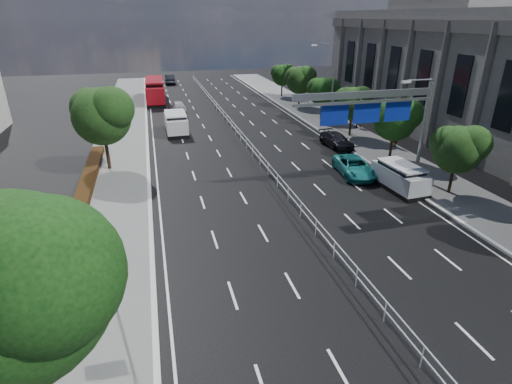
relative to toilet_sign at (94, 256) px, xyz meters
name	(u,v)px	position (x,y,z in m)	size (l,w,h in m)	color
ground	(347,276)	(10.95, 0.00, -2.94)	(160.00, 160.00, 0.00)	black
sidewalk_near	(92,317)	(-0.55, 0.00, -2.87)	(5.00, 140.00, 0.14)	slate
kerb_near	(154,307)	(1.95, 0.00, -2.87)	(0.25, 140.00, 0.15)	silver
kerb_far	(503,249)	(19.95, 0.00, -2.87)	(0.25, 140.00, 0.15)	silver
median_fence	(242,138)	(10.95, 22.50, -2.42)	(0.05, 85.00, 1.02)	silver
hedge_near	(64,253)	(-2.35, 5.00, -2.58)	(1.00, 36.00, 0.44)	black
toilet_sign	(94,256)	(0.00, 0.00, 0.00)	(1.62, 0.18, 4.34)	gray
overhead_gantry	(378,108)	(17.69, 10.05, 2.66)	(10.24, 0.38, 7.45)	gray
streetlight_far	(331,79)	(21.46, 26.00, 2.27)	(2.78, 2.40, 9.00)	gray
civic_hall	(465,70)	(34.67, 22.00, 3.33)	(14.40, 36.00, 14.35)	slate
near_tree_big	(11,280)	(-1.17, -4.53, 2.33)	(5.72, 5.33, 7.71)	black
near_tree_back	(102,113)	(-0.99, 17.97, 1.67)	(4.84, 4.51, 6.69)	black
far_tree_c	(459,147)	(22.20, 6.98, 0.48)	(3.52, 3.28, 4.94)	black
far_tree_d	(396,117)	(22.20, 14.48, 0.74)	(3.85, 3.59, 5.34)	black
far_tree_e	(353,102)	(22.20, 21.98, 0.61)	(3.63, 3.38, 5.13)	black
far_tree_f	(323,90)	(22.20, 29.48, 0.55)	(3.52, 3.28, 5.02)	black
far_tree_g	(300,79)	(22.20, 36.98, 0.81)	(3.96, 3.69, 5.45)	black
far_tree_h	(283,74)	(22.20, 44.48, 0.48)	(3.41, 3.18, 4.91)	black
white_minivan	(176,123)	(5.02, 27.80, -1.87)	(2.21, 5.04, 2.18)	black
red_bus	(155,90)	(3.45, 45.92, -1.29)	(2.74, 10.64, 3.17)	black
near_car_silver	(178,106)	(6.06, 38.73, -2.28)	(1.57, 3.90, 1.33)	#B5B9BD
near_car_dark	(170,79)	(6.49, 62.22, -2.14)	(1.71, 4.89, 1.61)	black
silver_minivan	(400,177)	(19.25, 8.64, -2.02)	(2.21, 4.65, 1.88)	black
parked_car_teal	(354,167)	(17.45, 12.00, -2.26)	(2.26, 4.91, 1.36)	#1B7B78
parked_car_dark	(336,140)	(19.25, 19.00, -2.30)	(1.82, 4.46, 1.30)	black
pedestrian_a	(395,138)	(24.35, 17.24, -1.97)	(0.61, 0.40, 1.67)	gray
pedestrian_b	(357,119)	(24.35, 24.64, -1.86)	(0.92, 0.72, 1.90)	gray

